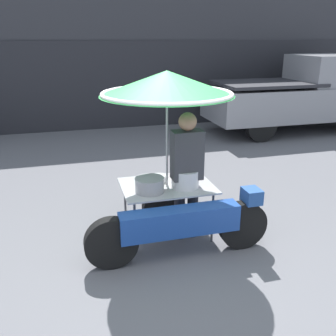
% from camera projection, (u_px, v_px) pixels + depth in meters
% --- Properties ---
extents(ground_plane, '(36.00, 36.00, 0.00)m').
position_uv_depth(ground_plane, '(171.00, 260.00, 4.45)').
color(ground_plane, slate).
extents(shopfront_building, '(28.00, 2.06, 3.78)m').
position_uv_depth(shopfront_building, '(98.00, 59.00, 11.08)').
color(shopfront_building, '#38383D').
rests_on(shopfront_building, ground).
extents(vendor_motorcycle_cart, '(2.23, 1.61, 2.14)m').
position_uv_depth(vendor_motorcycle_cart, '(170.00, 123.00, 4.45)').
color(vendor_motorcycle_cart, black).
rests_on(vendor_motorcycle_cart, ground).
extents(vendor_person, '(0.38, 0.22, 1.66)m').
position_uv_depth(vendor_person, '(187.00, 170.00, 4.67)').
color(vendor_person, '#2D2D33').
rests_on(vendor_person, ground).
extents(pickup_truck, '(5.01, 1.81, 2.04)m').
position_uv_depth(pickup_truck, '(303.00, 95.00, 10.24)').
color(pickup_truck, black).
rests_on(pickup_truck, ground).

